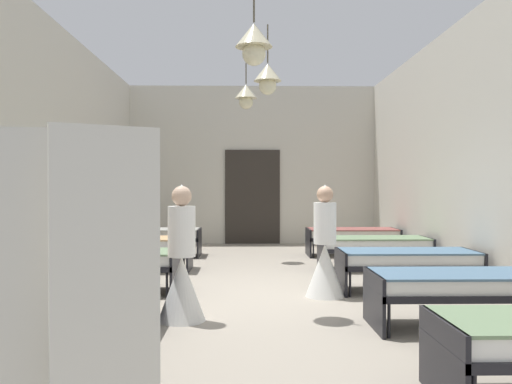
% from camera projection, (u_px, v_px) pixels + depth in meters
% --- Properties ---
extents(ground_plane, '(6.86, 13.04, 0.10)m').
position_uv_depth(ground_plane, '(258.00, 295.00, 7.34)').
color(ground_plane, '#9E9384').
extents(room_shell, '(6.66, 12.64, 4.04)m').
position_uv_depth(room_shell, '(256.00, 152.00, 8.67)').
color(room_shell, beige).
rests_on(room_shell, ground).
extents(bed_left_row_1, '(1.90, 0.84, 0.57)m').
position_uv_depth(bed_left_row_1, '(59.00, 287.00, 5.39)').
color(bed_left_row_1, black).
rests_on(bed_left_row_1, ground).
extents(bed_right_row_1, '(1.90, 0.84, 0.57)m').
position_uv_depth(bed_right_row_1, '(463.00, 285.00, 5.47)').
color(bed_right_row_1, black).
rests_on(bed_right_row_1, ground).
extents(bed_left_row_2, '(1.90, 0.84, 0.57)m').
position_uv_depth(bed_left_row_2, '(108.00, 261.00, 7.29)').
color(bed_left_row_2, black).
rests_on(bed_left_row_2, ground).
extents(bed_right_row_2, '(1.90, 0.84, 0.57)m').
position_uv_depth(bed_right_row_2, '(407.00, 260.00, 7.37)').
color(bed_right_row_2, black).
rests_on(bed_right_row_2, ground).
extents(bed_left_row_3, '(1.90, 0.84, 0.57)m').
position_uv_depth(bed_left_row_3, '(136.00, 245.00, 9.19)').
color(bed_left_row_3, black).
rests_on(bed_left_row_3, ground).
extents(bed_right_row_3, '(1.90, 0.84, 0.57)m').
position_uv_depth(bed_right_row_3, '(374.00, 245.00, 9.27)').
color(bed_right_row_3, black).
rests_on(bed_right_row_3, ground).
extents(bed_left_row_4, '(1.90, 0.84, 0.57)m').
position_uv_depth(bed_left_row_4, '(155.00, 235.00, 11.09)').
color(bed_left_row_4, black).
rests_on(bed_left_row_4, ground).
extents(bed_right_row_4, '(1.90, 0.84, 0.57)m').
position_uv_depth(bed_right_row_4, '(352.00, 235.00, 11.17)').
color(bed_right_row_4, black).
rests_on(bed_right_row_4, ground).
extents(nurse_near_aisle, '(0.52, 0.52, 1.49)m').
position_uv_depth(nurse_near_aisle, '(325.00, 257.00, 7.02)').
color(nurse_near_aisle, white).
rests_on(nurse_near_aisle, ground).
extents(nurse_mid_aisle, '(0.52, 0.52, 1.49)m').
position_uv_depth(nurse_mid_aisle, '(182.00, 272.00, 5.75)').
color(nurse_mid_aisle, white).
rests_on(nurse_mid_aisle, ground).
extents(patient_seated_primary, '(0.44, 0.44, 0.80)m').
position_uv_depth(patient_seated_primary, '(94.00, 244.00, 5.43)').
color(patient_seated_primary, '#515B70').
rests_on(patient_seated_primary, bed_left_row_1).
extents(privacy_screen, '(1.24, 0.22, 1.70)m').
position_uv_depth(privacy_screen, '(0.00, 344.00, 2.05)').
color(privacy_screen, silver).
rests_on(privacy_screen, ground).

